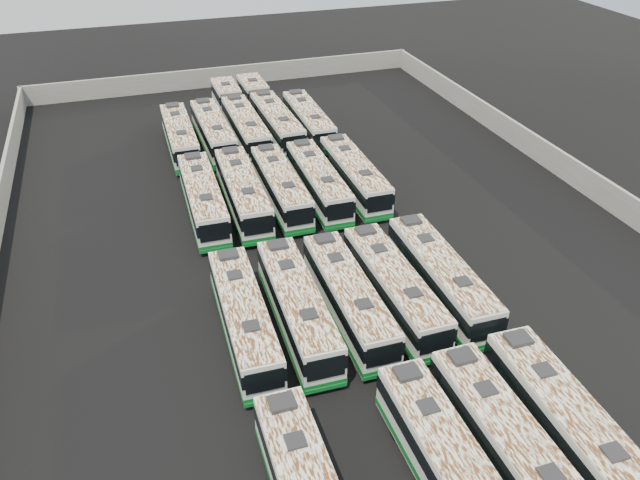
{
  "coord_description": "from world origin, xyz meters",
  "views": [
    {
      "loc": [
        -12.29,
        -35.37,
        24.12
      ],
      "look_at": [
        -1.18,
        -1.86,
        1.6
      ],
      "focal_mm": 35.0,
      "sensor_mm": 36.0,
      "label": 1
    }
  ],
  "objects_px": {
    "bus_front_center": "(450,469)",
    "bus_back_far_right": "(308,121)",
    "bus_midback_left": "(243,192)",
    "bus_midback_far_right": "(354,175)",
    "bus_midback_far_left": "(203,198)",
    "bus_midback_right": "(318,181)",
    "bus_midfront_far_left": "(244,318)",
    "bus_midfront_left": "(298,307)",
    "bus_back_right": "(269,112)",
    "bus_midback_center": "(281,187)",
    "bus_midfront_right": "(394,288)",
    "bus_back_far_left": "(180,136)",
    "bus_front_far_right": "(570,429)",
    "bus_front_right": "(511,449)",
    "bus_back_center": "(239,117)",
    "bus_back_left": "(213,132)",
    "bus_midfront_far_right": "(441,277)",
    "bus_midfront_center": "(348,298)"
  },
  "relations": [
    {
      "from": "bus_midback_far_right",
      "to": "bus_back_far_right",
      "type": "relative_size",
      "value": 1.0
    },
    {
      "from": "bus_midfront_far_right",
      "to": "bus_back_center",
      "type": "relative_size",
      "value": 0.64
    },
    {
      "from": "bus_midback_far_right",
      "to": "bus_back_far_right",
      "type": "bearing_deg",
      "value": 90.73
    },
    {
      "from": "bus_midfront_center",
      "to": "bus_midfront_right",
      "type": "xyz_separation_m",
      "value": [
        2.94,
        0.07,
        0.01
      ]
    },
    {
      "from": "bus_midfront_left",
      "to": "bus_back_left",
      "type": "xyz_separation_m",
      "value": [
        -0.02,
        27.18,
        -0.0
      ]
    },
    {
      "from": "bus_midback_far_left",
      "to": "bus_back_right",
      "type": "distance_m",
      "value": 18.03
    },
    {
      "from": "bus_midfront_right",
      "to": "bus_midback_center",
      "type": "xyz_separation_m",
      "value": [
        -3.0,
        14.76,
        -0.02
      ]
    },
    {
      "from": "bus_midfront_left",
      "to": "bus_midfront_right",
      "type": "distance_m",
      "value": 6.04
    },
    {
      "from": "bus_front_far_right",
      "to": "bus_midfront_center",
      "type": "relative_size",
      "value": 1.04
    },
    {
      "from": "bus_midfront_center",
      "to": "bus_midback_far_left",
      "type": "relative_size",
      "value": 0.98
    },
    {
      "from": "bus_midback_center",
      "to": "bus_back_far_left",
      "type": "xyz_separation_m",
      "value": [
        -6.14,
        12.39,
        0.01
      ]
    },
    {
      "from": "bus_midback_far_right",
      "to": "bus_front_far_right",
      "type": "bearing_deg",
      "value": -89.3
    },
    {
      "from": "bus_midback_far_left",
      "to": "bus_back_far_right",
      "type": "xyz_separation_m",
      "value": [
        12.18,
        12.33,
        -0.04
      ]
    },
    {
      "from": "bus_front_right",
      "to": "bus_back_center",
      "type": "bearing_deg",
      "value": 93.86
    },
    {
      "from": "bus_front_center",
      "to": "bus_back_right",
      "type": "xyz_separation_m",
      "value": [
        2.96,
        42.84,
        0.05
      ]
    },
    {
      "from": "bus_front_far_right",
      "to": "bus_back_left",
      "type": "xyz_separation_m",
      "value": [
        -9.23,
        39.64,
        -0.04
      ]
    },
    {
      "from": "bus_front_center",
      "to": "bus_back_far_right",
      "type": "height_order",
      "value": "bus_front_center"
    },
    {
      "from": "bus_front_far_right",
      "to": "bus_midback_right",
      "type": "height_order",
      "value": "bus_front_far_right"
    },
    {
      "from": "bus_midback_far_left",
      "to": "bus_midback_right",
      "type": "distance_m",
      "value": 9.1
    },
    {
      "from": "bus_midback_far_left",
      "to": "bus_midback_left",
      "type": "distance_m",
      "value": 3.04
    },
    {
      "from": "bus_front_center",
      "to": "bus_midback_center",
      "type": "height_order",
      "value": "bus_front_center"
    },
    {
      "from": "bus_midback_far_left",
      "to": "bus_back_left",
      "type": "distance_m",
      "value": 12.87
    },
    {
      "from": "bus_midfront_left",
      "to": "bus_midfront_far_right",
      "type": "bearing_deg",
      "value": 1.55
    },
    {
      "from": "bus_midfront_right",
      "to": "bus_midback_far_left",
      "type": "bearing_deg",
      "value": 121.06
    },
    {
      "from": "bus_midback_far_left",
      "to": "bus_front_right",
      "type": "bearing_deg",
      "value": -70.43
    },
    {
      "from": "bus_midfront_center",
      "to": "bus_midfront_right",
      "type": "bearing_deg",
      "value": 2.0
    },
    {
      "from": "bus_midfront_left",
      "to": "bus_back_right",
      "type": "relative_size",
      "value": 0.63
    },
    {
      "from": "bus_midback_center",
      "to": "bus_front_center",
      "type": "bearing_deg",
      "value": -89.38
    },
    {
      "from": "bus_midfront_left",
      "to": "bus_back_right",
      "type": "height_order",
      "value": "bus_back_right"
    },
    {
      "from": "bus_midfront_left",
      "to": "bus_midfront_right",
      "type": "height_order",
      "value": "bus_midfront_left"
    },
    {
      "from": "bus_front_far_right",
      "to": "bus_midback_far_left",
      "type": "distance_m",
      "value": 29.77
    },
    {
      "from": "bus_midback_right",
      "to": "bus_back_right",
      "type": "bearing_deg",
      "value": 91.23
    },
    {
      "from": "bus_front_center",
      "to": "bus_midfront_far_left",
      "type": "distance_m",
      "value": 14.06
    },
    {
      "from": "bus_back_center",
      "to": "bus_midback_far_left",
      "type": "bearing_deg",
      "value": -111.66
    },
    {
      "from": "bus_midback_far_left",
      "to": "bus_midback_center",
      "type": "height_order",
      "value": "bus_midback_far_left"
    },
    {
      "from": "bus_back_left",
      "to": "bus_front_right",
      "type": "bearing_deg",
      "value": -82.05
    },
    {
      "from": "bus_midback_center",
      "to": "bus_back_left",
      "type": "distance_m",
      "value": 12.82
    },
    {
      "from": "bus_midfront_right",
      "to": "bus_midfront_far_right",
      "type": "xyz_separation_m",
      "value": [
        3.17,
        0.04,
        0.03
      ]
    },
    {
      "from": "bus_midfront_right",
      "to": "bus_back_right",
      "type": "xyz_separation_m",
      "value": [
        -0.01,
        30.28,
        0.04
      ]
    },
    {
      "from": "bus_midfront_left",
      "to": "bus_midfront_far_right",
      "type": "xyz_separation_m",
      "value": [
        9.21,
        0.01,
        0.01
      ]
    },
    {
      "from": "bus_midback_right",
      "to": "bus_back_right",
      "type": "relative_size",
      "value": 0.63
    },
    {
      "from": "bus_midfront_far_left",
      "to": "bus_back_far_left",
      "type": "bearing_deg",
      "value": 91.36
    },
    {
      "from": "bus_back_center",
      "to": "bus_back_far_left",
      "type": "bearing_deg",
      "value": -154.66
    },
    {
      "from": "bus_midfront_far_left",
      "to": "bus_midback_left",
      "type": "relative_size",
      "value": 0.96
    },
    {
      "from": "bus_midback_left",
      "to": "bus_midback_far_right",
      "type": "height_order",
      "value": "bus_midback_left"
    },
    {
      "from": "bus_front_far_right",
      "to": "bus_back_far_left",
      "type": "bearing_deg",
      "value": 108.56
    },
    {
      "from": "bus_midfront_center",
      "to": "bus_midback_far_right",
      "type": "relative_size",
      "value": 1.0
    },
    {
      "from": "bus_front_right",
      "to": "bus_back_center",
      "type": "height_order",
      "value": "bus_back_center"
    },
    {
      "from": "bus_midfront_right",
      "to": "bus_back_far_left",
      "type": "height_order",
      "value": "bus_midfront_right"
    },
    {
      "from": "bus_midfront_far_left",
      "to": "bus_midfront_right",
      "type": "bearing_deg",
      "value": 1.04
    }
  ]
}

